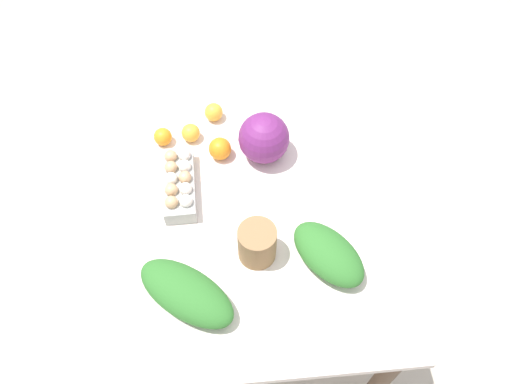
# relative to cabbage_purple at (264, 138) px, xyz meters

# --- Properties ---
(ground_plane) EXTENTS (8.00, 8.00, 0.00)m
(ground_plane) POSITION_rel_cabbage_purple_xyz_m (0.18, -0.04, -0.86)
(ground_plane) COLOR #B2A899
(dining_table) EXTENTS (1.24, 0.91, 0.77)m
(dining_table) POSITION_rel_cabbage_purple_xyz_m (0.18, -0.04, -0.20)
(dining_table) COLOR silver
(dining_table) RESTS_ON ground_plane
(cabbage_purple) EXTENTS (0.18, 0.18, 0.18)m
(cabbage_purple) POSITION_rel_cabbage_purple_xyz_m (0.00, 0.00, 0.00)
(cabbage_purple) COLOR #6B2366
(cabbage_purple) RESTS_ON dining_table
(egg_carton) EXTENTS (0.28, 0.11, 0.09)m
(egg_carton) POSITION_rel_cabbage_purple_xyz_m (0.13, -0.31, -0.05)
(egg_carton) COLOR #A8A8A3
(egg_carton) RESTS_ON dining_table
(paper_bag) EXTENTS (0.12, 0.12, 0.14)m
(paper_bag) POSITION_rel_cabbage_purple_xyz_m (0.40, -0.06, -0.02)
(paper_bag) COLOR olive
(paper_bag) RESTS_ON dining_table
(greens_bunch_beet_tops) EXTENTS (0.32, 0.35, 0.10)m
(greens_bunch_beet_tops) POSITION_rel_cabbage_purple_xyz_m (0.54, -0.29, -0.04)
(greens_bunch_beet_tops) COLOR #2D6B28
(greens_bunch_beet_tops) RESTS_ON dining_table
(greens_bunch_scallion) EXTENTS (0.31, 0.28, 0.10)m
(greens_bunch_scallion) POSITION_rel_cabbage_purple_xyz_m (0.45, 0.16, -0.04)
(greens_bunch_scallion) COLOR #2D6B28
(greens_bunch_scallion) RESTS_ON dining_table
(orange_0) EXTENTS (0.08, 0.08, 0.08)m
(orange_0) POSITION_rel_cabbage_purple_xyz_m (-0.01, -0.16, -0.05)
(orange_0) COLOR orange
(orange_0) RESTS_ON dining_table
(orange_1) EXTENTS (0.07, 0.07, 0.07)m
(orange_1) POSITION_rel_cabbage_purple_xyz_m (-0.10, -0.26, -0.06)
(orange_1) COLOR #F9A833
(orange_1) RESTS_ON dining_table
(orange_2) EXTENTS (0.07, 0.07, 0.07)m
(orange_2) POSITION_rel_cabbage_purple_xyz_m (-0.09, -0.37, -0.06)
(orange_2) COLOR orange
(orange_2) RESTS_ON dining_table
(orange_3) EXTENTS (0.07, 0.07, 0.07)m
(orange_3) POSITION_rel_cabbage_purple_xyz_m (-0.19, -0.17, -0.06)
(orange_3) COLOR #F9A833
(orange_3) RESTS_ON dining_table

